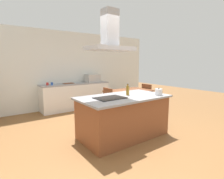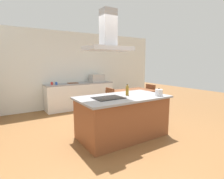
% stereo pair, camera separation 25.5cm
% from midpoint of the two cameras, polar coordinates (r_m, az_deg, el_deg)
% --- Properties ---
extents(ground, '(16.00, 16.00, 0.00)m').
position_cam_midpoint_polar(ground, '(5.29, -4.95, -9.22)').
color(ground, brown).
extents(wall_back, '(7.20, 0.10, 2.70)m').
position_cam_midpoint_polar(wall_back, '(6.65, -12.14, 6.11)').
color(wall_back, silver).
rests_on(wall_back, ground).
extents(kitchen_island, '(1.96, 1.09, 0.90)m').
position_cam_midpoint_polar(kitchen_island, '(3.95, 5.21, -8.61)').
color(kitchen_island, brown).
rests_on(kitchen_island, ground).
extents(cooktop, '(0.60, 0.44, 0.01)m').
position_cam_midpoint_polar(cooktop, '(3.63, 0.86, -2.71)').
color(cooktop, black).
rests_on(cooktop, kitchen_island).
extents(tea_kettle, '(0.21, 0.16, 0.17)m').
position_cam_midpoint_polar(tea_kettle, '(4.06, 16.54, -0.93)').
color(tea_kettle, silver).
rests_on(tea_kettle, kitchen_island).
extents(olive_oil_bottle, '(0.07, 0.07, 0.25)m').
position_cam_midpoint_polar(olive_oil_bottle, '(3.97, 6.74, -0.33)').
color(olive_oil_bottle, olive).
rests_on(olive_oil_bottle, kitchen_island).
extents(back_counter, '(2.41, 0.62, 0.90)m').
position_cam_midpoint_polar(back_counter, '(6.48, -9.07, -1.88)').
color(back_counter, silver).
rests_on(back_counter, ground).
extents(countertop_microwave, '(0.50, 0.38, 0.28)m').
position_cam_midpoint_polar(countertop_microwave, '(6.70, -3.79, 3.65)').
color(countertop_microwave, '#B2AFAA').
rests_on(countertop_microwave, back_counter).
extents(coffee_mug_red, '(0.08, 0.08, 0.09)m').
position_cam_midpoint_polar(coffee_mug_red, '(6.08, -17.58, 1.85)').
color(coffee_mug_red, red).
rests_on(coffee_mug_red, back_counter).
extents(coffee_mug_blue, '(0.08, 0.08, 0.09)m').
position_cam_midpoint_polar(coffee_mug_blue, '(6.08, -16.29, 1.91)').
color(coffee_mug_blue, '#2D56B2').
rests_on(coffee_mug_blue, back_counter).
extents(cutting_board, '(0.34, 0.24, 0.02)m').
position_cam_midpoint_polar(cutting_board, '(6.37, -11.34, 2.05)').
color(cutting_board, brown).
rests_on(cutting_board, back_counter).
extents(dining_table, '(1.40, 0.90, 0.75)m').
position_cam_midpoint_polar(dining_table, '(5.65, 7.61, -1.16)').
color(dining_table, brown).
rests_on(dining_table, ground).
extents(chair_at_left_end, '(0.42, 0.42, 0.89)m').
position_cam_midpoint_polar(chair_at_left_end, '(5.15, -0.26, -3.84)').
color(chair_at_left_end, brown).
rests_on(chair_at_left_end, ground).
extents(chair_at_right_end, '(0.42, 0.42, 0.89)m').
position_cam_midpoint_polar(chair_at_right_end, '(6.30, 13.98, -1.79)').
color(chair_at_right_end, brown).
rests_on(chair_at_right_end, ground).
extents(range_hood, '(0.90, 0.55, 0.78)m').
position_cam_midpoint_polar(range_hood, '(3.60, 0.90, 16.32)').
color(range_hood, '#ADADB2').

